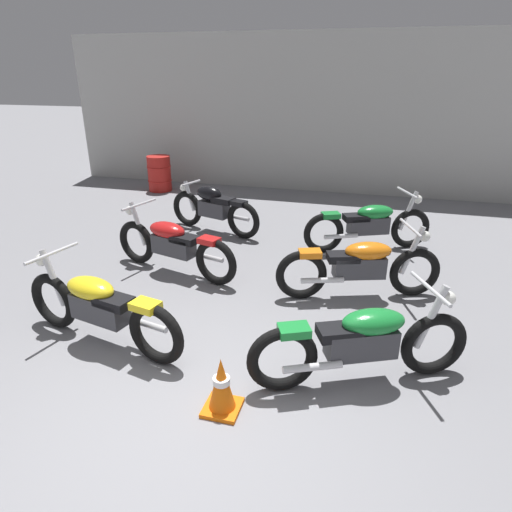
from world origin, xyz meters
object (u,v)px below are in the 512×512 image
Objects in this scene: motorcycle_left_row_1 at (173,244)px; motorcycle_right_row_2 at (369,224)px; motorcycle_right_row_1 at (360,265)px; traffic_cone at (222,386)px; motorcycle_left_row_2 at (214,208)px; motorcycle_left_row_0 at (99,306)px; oil_drum at (159,173)px; motorcycle_right_row_0 at (363,341)px.

motorcycle_right_row_2 is at bearing 31.68° from motorcycle_left_row_1.
motorcycle_left_row_1 and motorcycle_right_row_1 have the same top height.
traffic_cone is at bearing -112.40° from motorcycle_right_row_1.
motorcycle_right_row_1 is 2.70m from traffic_cone.
motorcycle_left_row_2 is at bearing 91.88° from motorcycle_left_row_1.
motorcycle_left_row_0 is 3.77m from motorcycle_left_row_2.
motorcycle_left_row_0 is 2.52× the size of oil_drum.
motorcycle_left_row_0 reaches higher than traffic_cone.
motorcycle_left_row_2 is 2.25× the size of oil_drum.
traffic_cone is (-1.07, -4.23, -0.19)m from motorcycle_right_row_2.
motorcycle_left_row_0 is 3.97× the size of traffic_cone.
motorcycle_left_row_0 is at bearing -145.12° from motorcycle_right_row_1.
motorcycle_right_row_0 is (2.79, -1.83, 0.00)m from motorcycle_left_row_1.
motorcycle_right_row_0 is at bearing 32.39° from traffic_cone.
motorcycle_left_row_0 reaches higher than oil_drum.
motorcycle_left_row_1 is (-0.03, 1.90, 0.00)m from motorcycle_left_row_0.
motorcycle_right_row_1 is 3.87× the size of traffic_cone.
oil_drum is (-2.34, 2.51, -0.03)m from motorcycle_left_row_2.
motorcycle_left_row_2 is 4.66m from motorcycle_right_row_0.
motorcycle_left_row_1 is 1.05× the size of motorcycle_right_row_0.
oil_drum is (-2.44, 6.27, -0.03)m from motorcycle_left_row_0.
motorcycle_right_row_2 reaches higher than motorcycle_left_row_2.
motorcycle_left_row_0 is at bearing -89.07° from motorcycle_left_row_1.
traffic_cone is at bearing -22.08° from motorcycle_left_row_0.
motorcycle_left_row_1 is 3.93× the size of traffic_cone.
traffic_cone is (1.64, -2.56, -0.19)m from motorcycle_left_row_1.
motorcycle_left_row_1 reaches higher than oil_drum.
motorcycle_right_row_0 is at bearing 1.51° from motorcycle_left_row_0.
motorcycle_right_row_2 is at bearing -27.73° from oil_drum.
oil_drum is 8.02m from traffic_cone.
motorcycle_left_row_0 is 4.47m from motorcycle_right_row_2.
motorcycle_left_row_0 is at bearing -88.60° from motorcycle_left_row_2.
motorcycle_left_row_0 and motorcycle_right_row_1 have the same top height.
motorcycle_left_row_0 is 1.01× the size of motorcycle_left_row_1.
motorcycle_left_row_0 reaches higher than motorcycle_left_row_2.
motorcycle_right_row_0 reaches higher than traffic_cone.
motorcycle_left_row_2 is 0.95× the size of motorcycle_right_row_0.
motorcycle_right_row_1 is (-0.12, 1.77, 0.00)m from motorcycle_right_row_0.
motorcycle_right_row_0 is 1.00× the size of motorcycle_right_row_2.
motorcycle_left_row_0 and motorcycle_right_row_0 have the same top height.
motorcycle_left_row_1 is at bearing -61.17° from oil_drum.
motorcycle_right_row_1 is at bearing -41.14° from oil_drum.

